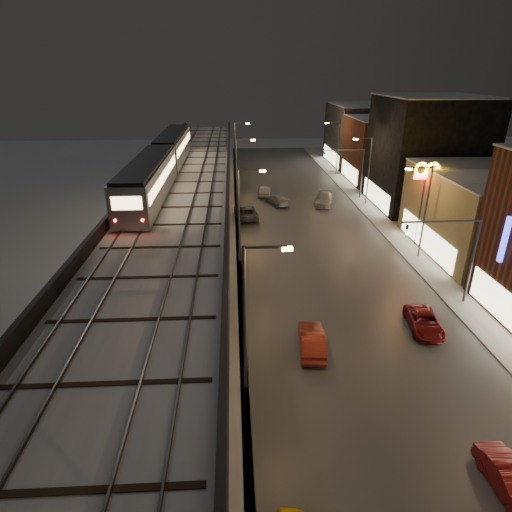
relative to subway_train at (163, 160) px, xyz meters
name	(u,v)px	position (x,y,z in m)	size (l,w,h in m)	color
road_surface	(316,244)	(16.00, -4.00, -8.27)	(17.00, 120.00, 0.06)	#46474D
sidewalk_right	(408,241)	(26.00, -4.00, -8.23)	(4.00, 120.00, 0.14)	#9FA1A8
under_viaduct_pavement	(188,246)	(2.50, -4.00, -8.27)	(11.00, 120.00, 0.06)	#9FA1A8
elevated_viaduct	(181,204)	(2.50, -7.16, -2.68)	(9.00, 100.00, 6.30)	black
viaduct_trackbed	(181,195)	(2.49, -7.03, -1.91)	(8.40, 100.00, 0.32)	#B2B7C1
viaduct_parapet_streetside	(228,190)	(6.85, -7.00, -1.45)	(0.30, 100.00, 1.10)	black
viaduct_parapet_far	(133,191)	(-1.85, -7.00, -1.45)	(0.30, 100.00, 1.10)	black
building_c	(490,214)	(32.49, -7.00, -4.22)	(12.20, 15.20, 8.16)	olive
building_d	(426,153)	(32.49, 9.00, -1.22)	(12.20, 13.20, 14.16)	black
building_e	(388,150)	(32.49, 23.00, -3.22)	(12.20, 12.20, 10.16)	#542116
building_f	(364,135)	(32.49, 37.00, -2.72)	(12.20, 16.20, 11.16)	#2B2B2C
streetlight_left_1	(250,310)	(8.07, -26.00, -3.07)	(2.57, 0.28, 9.00)	#38383A
streetlight_left_2	(242,209)	(8.07, -8.00, -3.07)	(2.57, 0.28, 9.00)	#38383A
streetlight_right_2	(423,206)	(25.23, -8.00, -3.07)	(2.56, 0.28, 9.00)	#38383A
streetlight_left_3	(238,168)	(8.07, 10.00, -3.07)	(2.57, 0.28, 9.00)	#38383A
streetlight_right_3	(367,166)	(25.23, 10.00, -3.07)	(2.56, 0.28, 9.00)	#38383A
streetlight_left_4	(237,145)	(8.07, 28.00, -3.07)	(2.57, 0.28, 9.00)	#38383A
streetlight_right_4	(337,145)	(25.23, 28.00, -3.07)	(2.56, 0.28, 9.00)	#38383A
traffic_light_rig_a	(459,251)	(24.34, -17.01, -3.80)	(6.10, 0.34, 7.00)	#38383A
traffic_light_rig_b	(354,167)	(24.34, 12.99, -3.80)	(6.10, 0.34, 7.00)	#38383A
subway_train	(163,160)	(0.00, 0.00, 0.00)	(2.83, 34.27, 3.38)	gray
car_near_white	(312,341)	(12.27, -22.58, -7.56)	(1.57, 4.50, 1.48)	maroon
car_mid_silver	(246,213)	(8.87, 4.93, -7.54)	(2.52, 5.46, 1.52)	#4A4B4C
car_mid_dark	(277,200)	(13.33, 10.52, -7.62)	(1.89, 4.66, 1.35)	#9FA1AA
car_far_white	(264,191)	(11.89, 15.10, -7.54)	(1.80, 4.48, 1.53)	silver
car_onc_silver	(511,482)	(19.12, -33.41, -7.65)	(1.37, 3.93, 1.29)	maroon
car_onc_dark	(424,322)	(20.68, -20.64, -7.68)	(2.07, 4.49, 1.25)	maroon
car_onc_white	(324,200)	(19.70, 10.08, -7.53)	(2.15, 5.28, 1.53)	#AAAAAA
car_onc_red	(322,198)	(19.68, 11.26, -7.68)	(1.48, 3.67, 1.25)	maroon
sign_mcdonalds	(425,180)	(26.50, -4.83, -1.37)	(2.60, 0.39, 8.75)	#38383A
sign_carwash	(511,248)	(27.00, -18.83, -2.85)	(1.50, 0.35, 7.79)	#38383A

